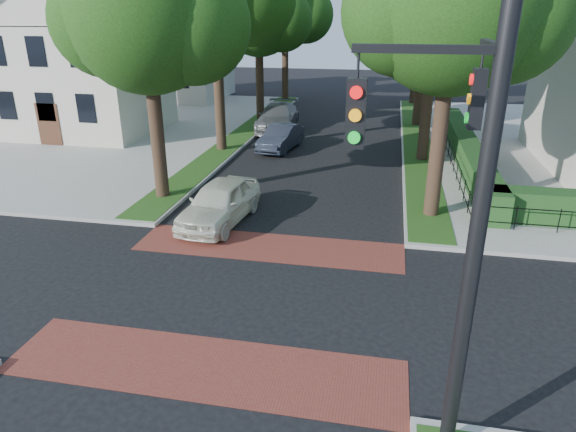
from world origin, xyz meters
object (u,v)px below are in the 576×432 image
object	(u,v)px
parked_car_middle	(281,138)
parked_car_front	(220,202)
traffic_signal	(464,204)
parked_car_rear	(278,117)

from	to	relation	value
parked_car_middle	parked_car_front	bearing A→B (deg)	-81.29
traffic_signal	parked_car_middle	xyz separation A→B (m)	(-7.19, 20.48, -4.01)
traffic_signal	parked_car_front	world-z (taller)	traffic_signal
parked_car_middle	parked_car_rear	world-z (taller)	parked_car_rear
parked_car_front	parked_car_middle	bearing A→B (deg)	96.27
parked_car_rear	parked_car_middle	bearing A→B (deg)	-78.86
traffic_signal	parked_car_rear	bearing A→B (deg)	108.33
traffic_signal	parked_car_front	xyz separation A→B (m)	(-7.19, 9.41, -3.91)
parked_car_middle	parked_car_rear	xyz separation A→B (m)	(-1.30, 5.14, 0.14)
traffic_signal	parked_car_rear	world-z (taller)	traffic_signal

